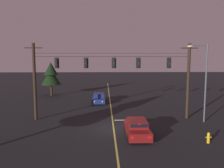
% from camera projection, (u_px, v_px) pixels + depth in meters
% --- Properties ---
extents(ground_plane, '(180.00, 180.00, 0.00)m').
position_uv_depth(ground_plane, '(114.00, 128.00, 20.47)').
color(ground_plane, black).
extents(lane_centre_stripe, '(0.14, 60.00, 0.01)m').
position_uv_depth(lane_centre_stripe, '(111.00, 107.00, 29.61)').
color(lane_centre_stripe, '#D1C64C').
rests_on(lane_centre_stripe, ground).
extents(stop_bar_paint, '(3.40, 0.36, 0.01)m').
position_uv_depth(stop_bar_paint, '(130.00, 120.00, 23.12)').
color(stop_bar_paint, silver).
rests_on(stop_bar_paint, ground).
extents(signal_span_assembly, '(18.15, 0.32, 8.09)m').
position_uv_depth(signal_span_assembly, '(112.00, 80.00, 23.18)').
color(signal_span_assembly, '#2D2116').
rests_on(signal_span_assembly, ground).
extents(traffic_light_leftmost, '(0.48, 0.41, 1.22)m').
position_uv_depth(traffic_light_leftmost, '(56.00, 63.00, 22.76)').
color(traffic_light_leftmost, black).
extents(traffic_light_left_inner, '(0.48, 0.41, 1.22)m').
position_uv_depth(traffic_light_left_inner, '(86.00, 63.00, 22.86)').
color(traffic_light_left_inner, black).
extents(traffic_light_centre, '(0.48, 0.41, 1.22)m').
position_uv_depth(traffic_light_centre, '(114.00, 63.00, 22.96)').
color(traffic_light_centre, black).
extents(traffic_light_right_inner, '(0.48, 0.41, 1.22)m').
position_uv_depth(traffic_light_right_inner, '(139.00, 63.00, 23.05)').
color(traffic_light_right_inner, black).
extents(traffic_light_rightmost, '(0.48, 0.41, 1.22)m').
position_uv_depth(traffic_light_rightmost, '(169.00, 63.00, 23.16)').
color(traffic_light_rightmost, black).
extents(car_waiting_near_lane, '(1.80, 4.33, 1.39)m').
position_uv_depth(car_waiting_near_lane, '(137.00, 128.00, 18.36)').
color(car_waiting_near_lane, maroon).
rests_on(car_waiting_near_lane, ground).
extents(car_oncoming_lead, '(1.80, 4.42, 1.39)m').
position_uv_depth(car_oncoming_lead, '(99.00, 98.00, 32.43)').
color(car_oncoming_lead, navy).
rests_on(car_oncoming_lead, ground).
extents(street_lamp_corner, '(2.11, 0.30, 7.90)m').
position_uv_depth(street_lamp_corner, '(203.00, 76.00, 21.95)').
color(street_lamp_corner, '#4C4F54').
rests_on(street_lamp_corner, ground).
extents(tree_verge_far, '(3.44, 3.44, 5.93)m').
position_uv_depth(tree_verge_far, '(51.00, 75.00, 38.22)').
color(tree_verge_far, '#332316').
rests_on(tree_verge_far, ground).
extents(fire_hydrant, '(0.44, 0.22, 0.84)m').
position_uv_depth(fire_hydrant, '(208.00, 137.00, 16.74)').
color(fire_hydrant, gold).
rests_on(fire_hydrant, ground).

